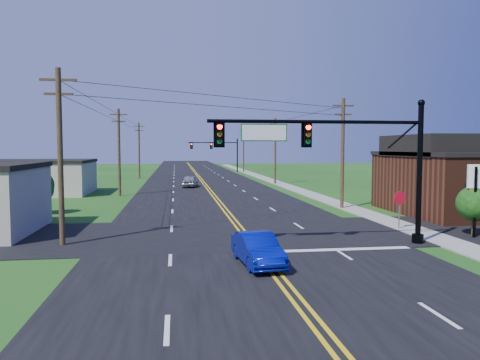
{
  "coord_description": "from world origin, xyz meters",
  "views": [
    {
      "loc": [
        -3.73,
        -14.66,
        5.03
      ],
      "look_at": [
        -0.32,
        10.0,
        3.29
      ],
      "focal_mm": 35.0,
      "sensor_mm": 36.0,
      "label": 1
    }
  ],
  "objects": [
    {
      "name": "tree_left",
      "position": [
        -14.0,
        22.0,
        2.16
      ],
      "size": [
        2.4,
        2.4,
        3.37
      ],
      "color": "#332717",
      "rests_on": "ground"
    },
    {
      "name": "signal_mast_far",
      "position": [
        4.44,
        80.0,
        4.55
      ],
      "size": [
        10.98,
        0.6,
        7.48
      ],
      "color": "black",
      "rests_on": "ground"
    },
    {
      "name": "road_main",
      "position": [
        0.0,
        50.0,
        0.02
      ],
      "size": [
        16.0,
        220.0,
        0.04
      ],
      "primitive_type": "cube",
      "color": "black",
      "rests_on": "ground"
    },
    {
      "name": "distant_car",
      "position": [
        -1.93,
        44.49,
        0.74
      ],
      "size": [
        2.3,
        4.52,
        1.47
      ],
      "primitive_type": "imported",
      "rotation": [
        0.0,
        0.0,
        3.01
      ],
      "color": "#A09FA4",
      "rests_on": "ground"
    },
    {
      "name": "shrub_corner",
      "position": [
        13.0,
        9.5,
        1.85
      ],
      "size": [
        2.0,
        2.0,
        2.86
      ],
      "color": "#332717",
      "rests_on": "ground"
    },
    {
      "name": "stop_sign",
      "position": [
        9.76,
        11.98,
        1.71
      ],
      "size": [
        0.84,
        0.17,
        2.38
      ],
      "rotation": [
        0.0,
        0.0,
        0.15
      ],
      "color": "slate",
      "rests_on": "ground"
    },
    {
      "name": "ground",
      "position": [
        0.0,
        0.0,
        0.0
      ],
      "size": [
        260.0,
        260.0,
        0.0
      ],
      "primitive_type": "plane",
      "color": "#1A4213",
      "rests_on": "ground"
    },
    {
      "name": "utility_pole_right_c",
      "position": [
        9.8,
        78.0,
        4.72
      ],
      "size": [
        1.8,
        0.28,
        9.0
      ],
      "color": "#332717",
      "rests_on": "ground"
    },
    {
      "name": "utility_pole_left_b",
      "position": [
        -9.5,
        35.0,
        4.72
      ],
      "size": [
        1.8,
        0.28,
        9.0
      ],
      "color": "#332717",
      "rests_on": "ground"
    },
    {
      "name": "sidewalk",
      "position": [
        10.5,
        40.0,
        0.04
      ],
      "size": [
        2.0,
        160.0,
        0.08
      ],
      "primitive_type": "cube",
      "color": "gray",
      "rests_on": "ground"
    },
    {
      "name": "tree_right_back",
      "position": [
        16.0,
        26.0,
        2.6
      ],
      "size": [
        3.0,
        3.0,
        4.1
      ],
      "color": "#332717",
      "rests_on": "ground"
    },
    {
      "name": "utility_pole_left_c",
      "position": [
        -9.5,
        62.0,
        4.72
      ],
      "size": [
        1.8,
        0.28,
        9.0
      ],
      "color": "#332717",
      "rests_on": "ground"
    },
    {
      "name": "road_cross",
      "position": [
        0.0,
        12.0,
        0.02
      ],
      "size": [
        70.0,
        10.0,
        0.04
      ],
      "primitive_type": "cube",
      "color": "black",
      "rests_on": "ground"
    },
    {
      "name": "utility_pole_left_a",
      "position": [
        -9.5,
        10.0,
        4.72
      ],
      "size": [
        1.8,
        0.28,
        9.0
      ],
      "color": "#332717",
      "rests_on": "ground"
    },
    {
      "name": "signal_mast_main",
      "position": [
        4.34,
        8.0,
        4.75
      ],
      "size": [
        11.3,
        0.6,
        7.48
      ],
      "color": "black",
      "rests_on": "ground"
    },
    {
      "name": "blue_car",
      "position": [
        -0.3,
        4.66,
        0.67
      ],
      "size": [
        1.84,
        4.21,
        1.35
      ],
      "primitive_type": "imported",
      "rotation": [
        0.0,
        0.0,
        0.1
      ],
      "color": "#07129A",
      "rests_on": "ground"
    },
    {
      "name": "utility_pole_right_b",
      "position": [
        9.8,
        48.0,
        4.72
      ],
      "size": [
        1.8,
        0.28,
        9.0
      ],
      "color": "#332717",
      "rests_on": "ground"
    },
    {
      "name": "utility_pole_right_a",
      "position": [
        9.8,
        22.0,
        4.72
      ],
      "size": [
        1.8,
        0.28,
        9.0
      ],
      "color": "#332717",
      "rests_on": "ground"
    },
    {
      "name": "cream_bldg_far",
      "position": [
        -19.0,
        38.0,
        1.86
      ],
      "size": [
        12.2,
        9.2,
        3.7
      ],
      "color": "beige",
      "rests_on": "ground"
    }
  ]
}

